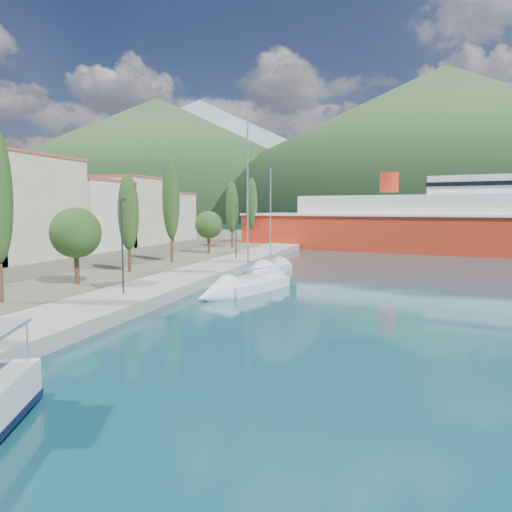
% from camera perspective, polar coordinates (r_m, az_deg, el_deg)
% --- Properties ---
extents(ground, '(1400.00, 1400.00, 0.00)m').
position_cam_1_polar(ground, '(134.06, 12.46, 2.66)').
color(ground, '#11404C').
extents(quay, '(5.00, 88.00, 0.80)m').
position_cam_1_polar(quay, '(43.51, -7.12, -2.31)').
color(quay, gray).
rests_on(quay, ground).
extents(town_buildings, '(9.20, 69.20, 11.30)m').
position_cam_1_polar(town_buildings, '(64.40, -22.48, 4.44)').
color(town_buildings, beige).
rests_on(town_buildings, land_strip).
extents(tree_row, '(3.69, 64.17, 10.78)m').
position_cam_1_polar(tree_row, '(49.80, -11.13, 4.86)').
color(tree_row, '#47301E').
rests_on(tree_row, land_strip).
extents(lamp_posts, '(0.15, 46.11, 6.06)m').
position_cam_1_polar(lamp_posts, '(33.21, -14.71, 1.54)').
color(lamp_posts, '#2D2D33').
rests_on(lamp_posts, quay).
extents(sailboat_near, '(5.53, 10.06, 14.03)m').
position_cam_1_polar(sailboat_near, '(36.22, -2.69, -3.95)').
color(sailboat_near, silver).
rests_on(sailboat_near, ground).
extents(sailboat_mid, '(3.27, 7.76, 11.07)m').
position_cam_1_polar(sailboat_mid, '(47.11, 1.01, -1.78)').
color(sailboat_mid, silver).
rests_on(sailboat_mid, ground).
extents(ferry, '(63.04, 27.44, 12.26)m').
position_cam_1_polar(ferry, '(76.51, 21.24, 3.20)').
color(ferry, red).
rests_on(ferry, ground).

